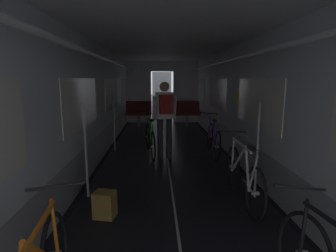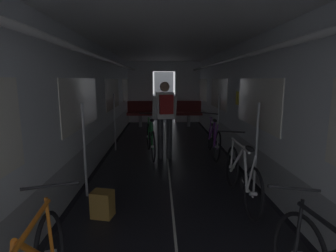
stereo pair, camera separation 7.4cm
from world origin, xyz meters
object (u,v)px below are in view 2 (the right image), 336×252
object	(u,v)px
bench_seat_far_right	(188,111)
backpack_on_floor	(103,204)
bicycle_white	(241,175)
bicycle_purple	(214,139)
bicycle_green_in_aisle	(151,139)
person_cyclist_aisle	(165,113)
bench_seat_far_left	(140,111)

from	to	relation	value
bench_seat_far_right	backpack_on_floor	distance (m)	6.84
bench_seat_far_right	bicycle_white	bearing A→B (deg)	-89.14
bicycle_purple	bicycle_white	distance (m)	2.30
bicycle_purple	bicycle_green_in_aisle	size ratio (longest dim) A/B	1.01
bench_seat_far_right	bicycle_purple	xyz separation A→B (m)	(0.16, -3.90, -0.19)
bicycle_purple	backpack_on_floor	size ratio (longest dim) A/B	4.98
bicycle_white	person_cyclist_aisle	distance (m)	2.42
backpack_on_floor	person_cyclist_aisle	bearing A→B (deg)	71.20
bicycle_green_in_aisle	backpack_on_floor	bearing A→B (deg)	-100.68
bicycle_purple	person_cyclist_aisle	world-z (taller)	person_cyclist_aisle
bench_seat_far_left	bicycle_green_in_aisle	distance (m)	3.89
bench_seat_far_left	bicycle_white	xyz separation A→B (m)	(1.89, -6.20, -0.18)
bench_seat_far_right	bicycle_green_in_aisle	xyz separation A→B (m)	(-1.28, -3.85, -0.18)
bench_seat_far_left	bicycle_purple	size ratio (longest dim) A/B	0.58
person_cyclist_aisle	backpack_on_floor	bearing A→B (deg)	-108.80
bench_seat_far_left	person_cyclist_aisle	xyz separation A→B (m)	(0.85, -4.11, 0.45)
bench_seat_far_left	person_cyclist_aisle	bearing A→B (deg)	-78.38
bicycle_white	bench_seat_far_right	bearing A→B (deg)	90.86
backpack_on_floor	bench_seat_far_right	bearing A→B (deg)	74.75
bicycle_white	person_cyclist_aisle	size ratio (longest dim) A/B	1.00
person_cyclist_aisle	bicycle_green_in_aisle	distance (m)	0.76
bench_seat_far_left	bicycle_green_in_aisle	size ratio (longest dim) A/B	0.58
bench_seat_far_left	person_cyclist_aisle	distance (m)	4.22
bench_seat_far_right	person_cyclist_aisle	world-z (taller)	person_cyclist_aisle
bicycle_white	bicycle_green_in_aisle	bearing A→B (deg)	120.28
bicycle_purple	bench_seat_far_right	bearing A→B (deg)	92.40
bench_seat_far_left	backpack_on_floor	size ratio (longest dim) A/B	2.89
bench_seat_far_right	bicycle_white	size ratio (longest dim) A/B	0.58
bicycle_purple	bicycle_white	xyz separation A→B (m)	(-0.07, -2.30, 0.00)
bench_seat_far_right	bicycle_white	distance (m)	6.20
bench_seat_far_left	bicycle_purple	xyz separation A→B (m)	(1.96, -3.90, -0.19)
bench_seat_far_right	bicycle_purple	bearing A→B (deg)	-87.60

